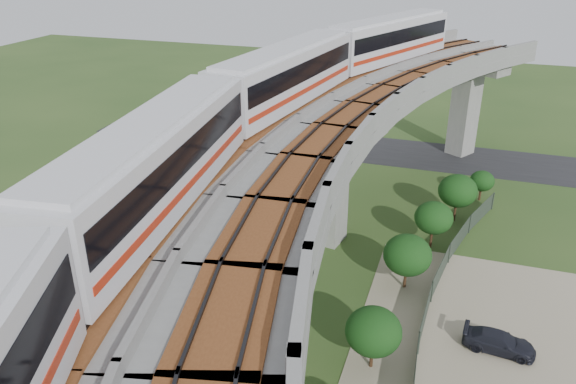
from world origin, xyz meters
name	(u,v)px	position (x,y,z in m)	size (l,w,h in m)	color
ground	(267,323)	(0.00, 0.00, 0.00)	(160.00, 160.00, 0.00)	#2B491D
asphalt_road	(367,149)	(0.00, 30.00, 0.01)	(60.00, 8.00, 0.03)	#232326
viaduct	(338,187)	(3.84, 0.00, 9.05)	(19.58, 73.98, 11.40)	#99968E
metro_train	(269,117)	(0.35, -0.08, 12.31)	(10.74, 61.35, 3.64)	silver
fence	(444,348)	(9.75, 0.00, 0.75)	(3.87, 38.73, 1.50)	#2D382D
tree_0	(482,181)	(11.26, 20.82, 1.74)	(1.99, 1.99, 2.59)	#382314
tree_1	(458,191)	(9.44, 16.38, 2.52)	(2.93, 2.93, 3.77)	#382314
tree_2	(434,218)	(8.08, 11.56, 2.38)	(2.66, 2.66, 3.51)	#382314
tree_3	(407,255)	(6.99, 6.03, 2.36)	(2.98, 2.98, 3.63)	#382314
tree_4	(373,331)	(6.30, -1.69, 2.25)	(2.85, 2.85, 3.47)	#382314
car_dark	(499,342)	(12.51, 1.62, 0.58)	(1.52, 3.73, 1.08)	black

